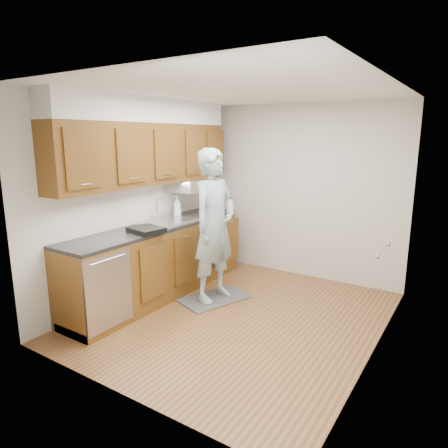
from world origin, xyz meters
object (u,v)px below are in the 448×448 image
soap_bottle_c (206,208)px  steel_can (205,211)px  soap_bottle_a (177,206)px  dish_rack (146,230)px  person (214,216)px  soap_bottle_b (203,208)px

soap_bottle_c → steel_can: bearing=-58.4°
soap_bottle_a → soap_bottle_c: size_ratio=1.95×
soap_bottle_c → dish_rack: 1.37m
person → soap_bottle_a: bearing=75.3°
soap_bottle_a → dish_rack: (0.30, -0.94, -0.12)m
soap_bottle_a → dish_rack: bearing=-72.4°
soap_bottle_a → soap_bottle_b: soap_bottle_a is taller
person → soap_bottle_c: person is taller
soap_bottle_b → soap_bottle_c: 0.13m
steel_can → dish_rack: bearing=-90.5°
person → dish_rack: person is taller
soap_bottle_a → soap_bottle_c: (0.19, 0.43, -0.07)m
soap_bottle_c → steel_can: (0.12, -0.19, -0.01)m
person → steel_can: size_ratio=15.99×
soap_bottle_a → dish_rack: soap_bottle_a is taller
steel_can → soap_bottle_a: bearing=-142.5°
soap_bottle_b → dish_rack: 1.24m
soap_bottle_c → soap_bottle_b: bearing=-73.6°
soap_bottle_c → steel_can: 0.22m
soap_bottle_a → steel_can: size_ratio=2.20×
soap_bottle_c → person: bearing=-48.7°
person → soap_bottle_c: size_ratio=14.18×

